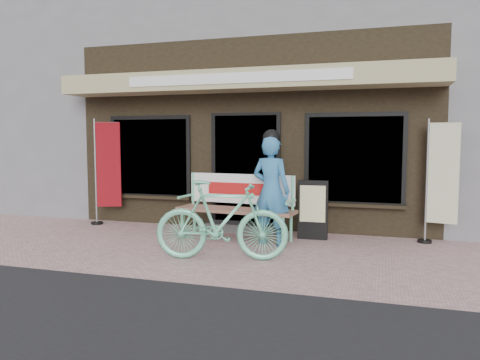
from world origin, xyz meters
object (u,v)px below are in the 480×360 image
(nobori_cream, at_px, (440,180))
(bicycle, at_px, (222,220))
(menu_stand, at_px, (313,209))
(bench, at_px, (238,201))
(person, at_px, (271,188))
(nobori_red, at_px, (106,170))

(nobori_cream, bearing_deg, bicycle, -132.94)
(nobori_cream, height_order, menu_stand, nobori_cream)
(bench, height_order, menu_stand, bench)
(person, distance_m, nobori_red, 3.65)
(person, xyz_separation_m, nobori_cream, (2.60, 0.83, 0.13))
(nobori_cream, relative_size, menu_stand, 2.01)
(bench, relative_size, nobori_cream, 1.02)
(bicycle, relative_size, nobori_red, 0.89)
(person, distance_m, bicycle, 1.29)
(nobori_red, bearing_deg, person, -32.02)
(person, xyz_separation_m, nobori_red, (-3.56, 0.80, 0.17))
(nobori_cream, bearing_deg, bench, -156.05)
(bench, relative_size, bicycle, 1.10)
(bicycle, height_order, nobori_cream, nobori_cream)
(bench, xyz_separation_m, nobori_cream, (3.24, 0.57, 0.40))
(person, relative_size, menu_stand, 1.84)
(person, distance_m, menu_stand, 0.93)
(person, relative_size, bicycle, 0.99)
(nobori_red, distance_m, menu_stand, 4.20)
(nobori_red, distance_m, nobori_cream, 6.17)
(nobori_red, relative_size, menu_stand, 2.09)
(menu_stand, bearing_deg, nobori_cream, 4.86)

